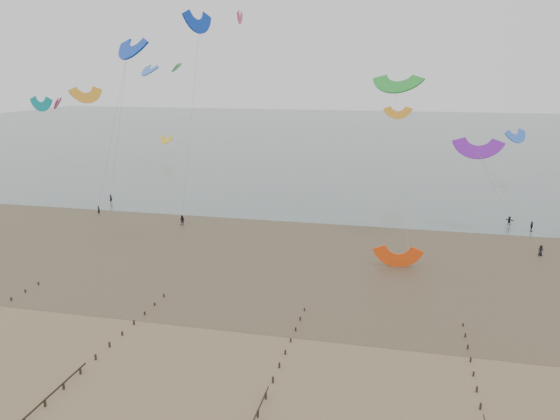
% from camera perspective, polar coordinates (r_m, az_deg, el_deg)
% --- Properties ---
extents(ground, '(500.00, 500.00, 0.00)m').
position_cam_1_polar(ground, '(56.37, -3.89, -15.09)').
color(ground, brown).
rests_on(ground, ground).
extents(sea_and_shore, '(500.00, 665.00, 0.03)m').
position_cam_1_polar(sea_and_shore, '(87.87, 0.04, -3.99)').
color(sea_and_shore, '#475654').
rests_on(sea_and_shore, ground).
extents(kitesurfer_lead, '(0.75, 0.60, 1.79)m').
position_cam_1_polar(kitesurfer_lead, '(113.82, -18.42, 0.01)').
color(kitesurfer_lead, black).
rests_on(kitesurfer_lead, ground).
extents(kitesurfers, '(128.60, 25.54, 1.89)m').
position_cam_1_polar(kitesurfers, '(98.58, 16.33, -2.01)').
color(kitesurfers, black).
rests_on(kitesurfers, ground).
extents(grounded_kite, '(6.09, 4.80, 3.29)m').
position_cam_1_polar(grounded_kite, '(81.57, 12.14, -5.81)').
color(grounded_kite, '#FC490F').
rests_on(grounded_kite, ground).
extents(kites_airborne, '(218.09, 109.70, 44.33)m').
position_cam_1_polar(kites_airborne, '(136.06, 3.58, 12.02)').
color(kites_airborne, purple).
rests_on(kites_airborne, ground).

